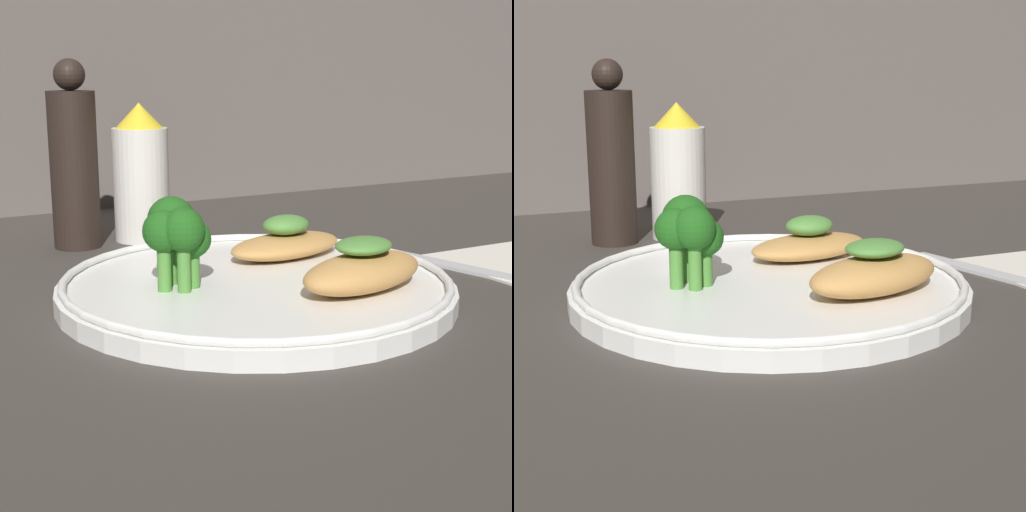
{
  "view_description": "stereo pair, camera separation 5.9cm",
  "coord_description": "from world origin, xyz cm",
  "views": [
    {
      "loc": [
        -27.92,
        -50.68,
        17.53
      ],
      "look_at": [
        0.0,
        0.0,
        3.4
      ],
      "focal_mm": 55.0,
      "sensor_mm": 36.0,
      "label": 1
    },
    {
      "loc": [
        -22.57,
        -53.28,
        17.53
      ],
      "look_at": [
        0.0,
        0.0,
        3.4
      ],
      "focal_mm": 55.0,
      "sensor_mm": 36.0,
      "label": 2
    }
  ],
  "objects": [
    {
      "name": "broccoli_bunch",
      "position": [
        -6.0,
        1.19,
        5.69
      ],
      "size": [
        5.18,
        5.75,
        6.72
      ],
      "color": "#4C8E38",
      "rests_on": "plate"
    },
    {
      "name": "fork",
      "position": [
        20.05,
        -0.59,
        0.3
      ],
      "size": [
        5.57,
        16.28,
        0.6
      ],
      "color": "silver",
      "rests_on": "ground_plane"
    },
    {
      "name": "sauce_bottle",
      "position": [
        -0.07,
        24.17,
        6.65
      ],
      "size": [
        5.63,
        5.63,
        13.91
      ],
      "color": "white",
      "rests_on": "ground_plane"
    },
    {
      "name": "plate",
      "position": [
        0.0,
        0.0,
        0.99
      ],
      "size": [
        30.29,
        30.29,
        2.0
      ],
      "color": "white",
      "rests_on": "ground_plane"
    },
    {
      "name": "grilled_meat_front",
      "position": [
        5.62,
        -5.98,
        3.02
      ],
      "size": [
        12.15,
        7.77,
        3.99
      ],
      "color": "tan",
      "rests_on": "plate"
    },
    {
      "name": "grilled_meat_middle",
      "position": [
        6.03,
        5.65,
        2.7
      ],
      "size": [
        11.81,
        7.29,
        3.67
      ],
      "color": "tan",
      "rests_on": "plate"
    },
    {
      "name": "ground_plane",
      "position": [
        0.0,
        0.0,
        -0.5
      ],
      "size": [
        180.0,
        180.0,
        1.0
      ],
      "primitive_type": "cube",
      "color": "#3D3833"
    },
    {
      "name": "pepper_grinder",
      "position": [
        -6.81,
        24.17,
        8.28
      ],
      "size": [
        4.62,
        4.62,
        18.16
      ],
      "color": "black",
      "rests_on": "ground_plane"
    }
  ]
}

